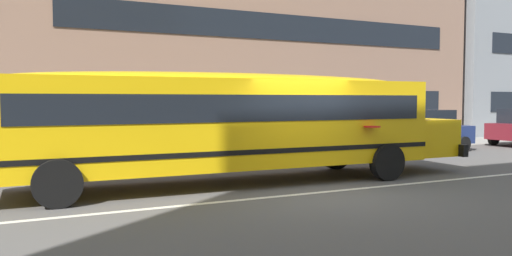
% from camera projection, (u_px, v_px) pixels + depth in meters
% --- Properties ---
extents(ground_plane, '(400.00, 400.00, 0.00)m').
position_uv_depth(ground_plane, '(319.00, 193.00, 11.01)').
color(ground_plane, '#54514F').
extents(sidewalk_far, '(120.00, 3.00, 0.01)m').
position_uv_depth(sidewalk_far, '(195.00, 155.00, 18.37)').
color(sidewalk_far, gray).
rests_on(sidewalk_far, ground_plane).
extents(lane_centreline, '(110.00, 0.16, 0.01)m').
position_uv_depth(lane_centreline, '(319.00, 192.00, 11.01)').
color(lane_centreline, silver).
rests_on(lane_centreline, ground_plane).
extents(school_bus, '(11.99, 3.01, 2.67)m').
position_uv_depth(school_bus, '(236.00, 118.00, 12.12)').
color(school_bus, yellow).
rests_on(school_bus, ground_plane).
extents(parked_car_dark_blue_under_tree, '(3.94, 1.96, 1.64)m').
position_uv_depth(parked_car_dark_blue_under_tree, '(422.00, 130.00, 19.75)').
color(parked_car_dark_blue_under_tree, navy).
rests_on(parked_car_dark_blue_under_tree, ground_plane).
extents(apartment_block_far_right, '(16.93, 12.19, 13.30)m').
position_uv_depth(apartment_block_far_right, '(488.00, 34.00, 35.54)').
color(apartment_block_far_right, gray).
rests_on(apartment_block_far_right, ground_plane).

